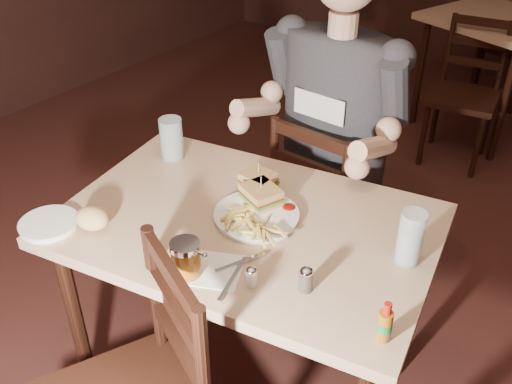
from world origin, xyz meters
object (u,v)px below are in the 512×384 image
Objects in this scene: main_table at (247,242)px; hot_sauce at (385,321)px; diner at (331,94)px; chair_far at (329,206)px; bg_table at (501,31)px; dinner_plate at (256,217)px; glass_right at (410,238)px; glass_left at (171,139)px; syrup_dispenser at (186,259)px; side_plate at (49,225)px; bg_chair_near at (463,97)px.

hot_sauce reaches higher than main_table.
chair_far is at bearing 90.00° from diner.
bg_table is 3.89× the size of dinner_plate.
diner reaches higher than main_table.
glass_left is at bearing 177.65° from glass_right.
glass_right reaches higher than bg_table.
glass_right is (0.48, 0.12, 0.17)m from main_table.
syrup_dispenser is at bearing 97.15° from chair_far.
glass_left reaches higher than chair_far.
syrup_dispenser is at bearing -43.34° from glass_left.
chair_far reaches higher than dinner_plate.
glass_right is 0.62m from syrup_dispenser.
diner is 9.58× the size of syrup_dispenser.
glass_left is at bearing 161.28° from hot_sauce.
side_plate is (-0.41, -1.04, 0.34)m from chair_far.
bg_table is 1.19× the size of bg_chair_near.
side_plate is at bearing -169.18° from hot_sauce.
bg_chair_near reaches higher than bg_table.
diner is 6.74× the size of glass_left.
diner is at bearing -100.62° from bg_chair_near.
syrup_dispenser is at bearing -86.47° from main_table.
diner reaches higher than bg_table.
chair_far is 0.84× the size of diner.
glass_left is at bearing 164.93° from dinner_plate.
hot_sauce reaches higher than bg_chair_near.
main_table is 11.72× the size of syrup_dispenser.
syrup_dispenser is at bearing -90.13° from dinner_plate.
glass_right is 1.07m from side_plate.
chair_far is 0.87m from glass_right.
main_table is at bearing -90.06° from bg_table.
diner reaches higher than chair_far.
hot_sauce is at bearing -21.84° from dinner_plate.
main_table is 10.99× the size of hot_sauce.
glass_left is 0.65m from syrup_dispenser.
diner is (-0.06, -1.52, 0.54)m from bg_chair_near.
glass_right is at bearing -2.35° from glass_left.
syrup_dispenser reaches higher than bg_chair_near.
side_plate is (-1.02, -0.20, -0.05)m from hot_sauce.
glass_left is (-0.46, -2.52, 0.17)m from bg_table.
main_table is at bearing 83.45° from syrup_dispenser.
main_table is at bearing 39.20° from side_plate.
syrup_dispenser reaches higher than main_table.
chair_far is 1.47m from bg_chair_near.
glass_left is 0.54m from side_plate.
dinner_plate is (0.08, -0.58, -0.19)m from diner.
hot_sauce is 1.07× the size of syrup_dispenser.
bg_table is (0.00, 2.67, -0.00)m from main_table.
dinner_plate is (0.02, -2.65, 0.10)m from bg_table.
bg_chair_near is at bearing 76.86° from glass_left.
side_plate is at bearing -109.92° from diner.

